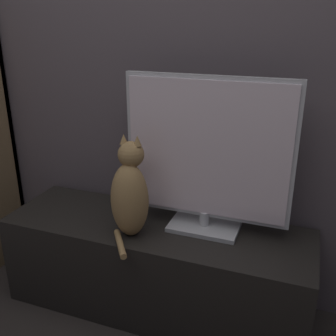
% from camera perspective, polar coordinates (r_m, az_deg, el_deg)
% --- Properties ---
extents(wall_back, '(4.80, 0.05, 2.60)m').
position_cam_1_polar(wall_back, '(1.90, 1.14, 18.40)').
color(wall_back, '#564C51').
rests_on(wall_back, ground_plane).
extents(tv_stand, '(1.47, 0.46, 0.46)m').
position_cam_1_polar(tv_stand, '(2.01, -1.75, -14.09)').
color(tv_stand, black).
rests_on(tv_stand, ground_plane).
extents(tv, '(0.75, 0.19, 0.71)m').
position_cam_1_polar(tv, '(1.72, 5.67, 1.75)').
color(tv, '#B7B7BC').
rests_on(tv, tv_stand).
extents(cat, '(0.17, 0.29, 0.46)m').
position_cam_1_polar(cat, '(1.74, -5.51, -3.82)').
color(cat, '#997547').
rests_on(cat, tv_stand).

